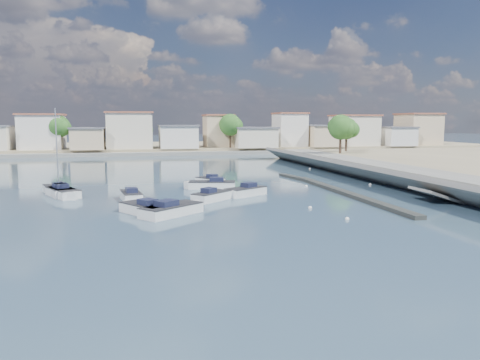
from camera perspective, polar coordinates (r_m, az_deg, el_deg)
The scene contains 17 objects.
ground at distance 75.50m, azimuth -1.97°, elevation 1.45°, with size 400.00×400.00×0.00m, color #284250.
seawall_walkway at distance 57.37m, azimuth 21.90°, elevation 0.07°, with size 5.00×90.00×1.80m, color slate.
breakwater at distance 51.50m, azimuth 11.37°, elevation -1.12°, with size 2.00×31.02×0.35m.
far_shore_land at distance 126.78m, azimuth -6.38°, elevation 4.00°, with size 160.00×40.00×1.40m, color gray.
far_shore_quay at distance 105.99m, azimuth -5.11°, elevation 3.26°, with size 160.00×2.50×0.80m, color slate.
far_town at distance 113.50m, azimuth -0.14°, elevation 5.83°, with size 113.01×12.80×8.35m.
shore_trees at distance 104.37m, azimuth -0.36°, elevation 6.43°, with size 74.56×38.32×7.92m.
motorboat_a at distance 38.82m, azimuth -11.79°, elevation -3.48°, with size 4.12×4.93×1.48m.
motorboat_b at distance 44.43m, azimuth -3.30°, elevation -2.01°, with size 4.19×4.02×1.48m.
motorboat_c at distance 52.31m, azimuth -3.72°, elevation -0.64°, with size 5.79×3.11×1.48m.
motorboat_d at distance 47.11m, azimuth 0.49°, elevation -1.48°, with size 4.71×3.87×1.48m.
motorboat_e at distance 45.77m, azimuth -13.17°, elevation -1.92°, with size 2.21×4.68×1.48m.
motorboat_f at distance 55.80m, azimuth -3.82°, elevation -0.16°, with size 3.27×3.90×1.48m.
motorboat_g at distance 49.55m, azimuth -20.66°, elevation -1.52°, with size 3.97×5.33×1.48m.
motorboat_h at distance 37.94m, azimuth -8.03°, elevation -3.64°, with size 5.43×4.98×1.48m.
sailboat at distance 51.63m, azimuth -21.28°, elevation -1.18°, with size 4.01×6.48×9.00m.
mooring_buoys at distance 53.84m, azimuth 7.58°, elevation -0.82°, with size 19.34×37.42×0.34m.
Camera 1 is at (-14.01, -33.82, 7.39)m, focal length 35.00 mm.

